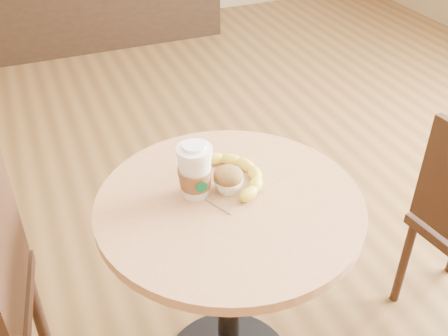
% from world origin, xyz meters
% --- Properties ---
extents(cafe_table, '(0.72, 0.72, 0.75)m').
position_xyz_m(cafe_table, '(-0.06, -0.06, 0.54)').
color(cafe_table, black).
rests_on(cafe_table, ground).
extents(kraft_bag, '(0.29, 0.26, 0.00)m').
position_xyz_m(kraft_bag, '(-0.01, 0.01, 0.75)').
color(kraft_bag, '#A67A50').
rests_on(kraft_bag, cafe_table).
extents(coffee_cup, '(0.10, 0.10, 0.16)m').
position_xyz_m(coffee_cup, '(-0.14, 0.00, 0.82)').
color(coffee_cup, white).
rests_on(coffee_cup, cafe_table).
extents(muffin, '(0.08, 0.08, 0.07)m').
position_xyz_m(muffin, '(-0.05, -0.02, 0.79)').
color(muffin, white).
rests_on(muffin, kraft_bag).
extents(banana, '(0.16, 0.26, 0.03)m').
position_xyz_m(banana, '(-0.00, 0.02, 0.77)').
color(banana, yellow).
rests_on(banana, kraft_bag).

